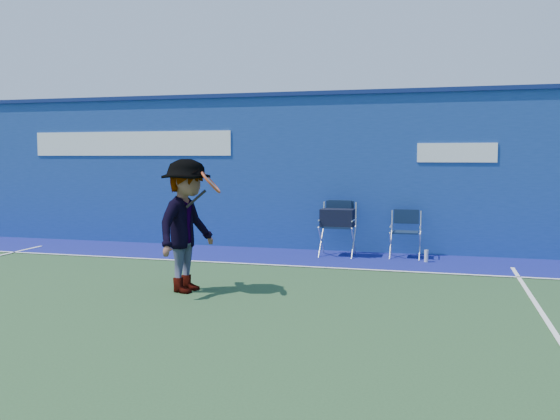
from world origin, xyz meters
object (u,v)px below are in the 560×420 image
(directors_chair_left, at_px, (338,233))
(tennis_player, at_px, (187,226))
(directors_chair_right, at_px, (405,243))
(water_bottle, at_px, (426,256))

(directors_chair_left, distance_m, tennis_player, 3.71)
(directors_chair_right, height_order, tennis_player, tennis_player)
(directors_chair_right, bearing_deg, tennis_player, -127.83)
(water_bottle, bearing_deg, directors_chair_right, 135.64)
(directors_chair_right, xyz_separation_m, tennis_player, (-2.71, -3.49, 0.63))
(water_bottle, relative_size, tennis_player, 0.12)
(tennis_player, bearing_deg, directors_chair_left, 66.15)
(directors_chair_right, relative_size, water_bottle, 3.97)
(directors_chair_right, bearing_deg, directors_chair_left, -174.44)
(directors_chair_left, bearing_deg, water_bottle, -8.99)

